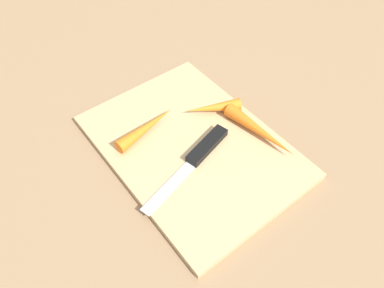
# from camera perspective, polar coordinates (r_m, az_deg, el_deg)

# --- Properties ---
(ground_plane) EXTENTS (1.40, 1.40, 0.00)m
(ground_plane) POSITION_cam_1_polar(r_m,az_deg,el_deg) (0.62, -0.00, -0.70)
(ground_plane) COLOR #8C6D4C
(cutting_board) EXTENTS (0.36, 0.26, 0.01)m
(cutting_board) POSITION_cam_1_polar(r_m,az_deg,el_deg) (0.62, -0.00, -0.35)
(cutting_board) COLOR tan
(cutting_board) RESTS_ON ground_plane
(knife) EXTENTS (0.07, 0.20, 0.01)m
(knife) POSITION_cam_1_polar(r_m,az_deg,el_deg) (0.59, 1.64, -1.05)
(knife) COLOR #B7B7BC
(knife) RESTS_ON cutting_board
(carrot_shortest) EXTENTS (0.07, 0.10, 0.02)m
(carrot_shortest) POSITION_cam_1_polar(r_m,az_deg,el_deg) (0.65, 3.32, 5.71)
(carrot_shortest) COLOR orange
(carrot_shortest) RESTS_ON cutting_board
(carrot_medium) EXTENTS (0.04, 0.12, 0.02)m
(carrot_medium) POSITION_cam_1_polar(r_m,az_deg,el_deg) (0.62, -7.20, 2.61)
(carrot_medium) COLOR orange
(carrot_medium) RESTS_ON cutting_board
(carrot_longest) EXTENTS (0.14, 0.04, 0.03)m
(carrot_longest) POSITION_cam_1_polar(r_m,az_deg,el_deg) (0.62, 10.62, 2.00)
(carrot_longest) COLOR orange
(carrot_longest) RESTS_ON cutting_board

